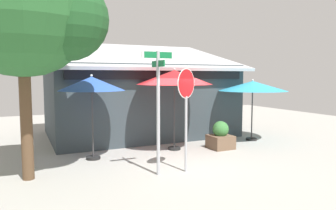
{
  "coord_description": "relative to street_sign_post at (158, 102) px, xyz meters",
  "views": [
    {
      "loc": [
        -4.39,
        -8.38,
        2.58
      ],
      "look_at": [
        0.11,
        1.2,
        1.6
      ],
      "focal_mm": 33.83,
      "sensor_mm": 36.0,
      "label": 1
    }
  ],
  "objects": [
    {
      "name": "stop_sign",
      "position": [
        0.78,
        -0.06,
        0.03
      ],
      "size": [
        0.71,
        0.39,
        2.78
      ],
      "color": "#A8AAB2",
      "rests_on": "ground"
    },
    {
      "name": "sidewalk_planter",
      "position": [
        3.2,
        1.82,
        -1.5
      ],
      "size": [
        0.78,
        0.78,
        0.98
      ],
      "color": "brown",
      "rests_on": "ground"
    },
    {
      "name": "patio_umbrella_teal_right",
      "position": [
        5.17,
        2.52,
        0.25
      ],
      "size": [
        2.69,
        2.69,
        2.44
      ],
      "color": "black",
      "rests_on": "ground"
    },
    {
      "name": "patio_umbrella_royal_blue_left",
      "position": [
        -1.21,
        2.29,
        0.4
      ],
      "size": [
        2.02,
        2.02,
        2.63
      ],
      "color": "black",
      "rests_on": "ground"
    },
    {
      "name": "cafe_building",
      "position": [
        1.57,
        5.77,
        -0.31
      ],
      "size": [
        8.03,
        5.55,
        4.17
      ],
      "color": "#333D42",
      "rests_on": "ground"
    },
    {
      "name": "ground_plane",
      "position": [
        1.19,
        0.97,
        -1.97
      ],
      "size": [
        28.0,
        28.0,
        0.1
      ],
      "primitive_type": "cube",
      "color": "#9E9B93"
    },
    {
      "name": "patio_umbrella_crimson_center",
      "position": [
        1.64,
        2.37,
        0.6
      ],
      "size": [
        2.62,
        2.62,
        2.85
      ],
      "color": "black",
      "rests_on": "ground"
    },
    {
      "name": "shade_tree",
      "position": [
        -2.93,
        0.98,
        2.3
      ],
      "size": [
        3.72,
        3.5,
        6.04
      ],
      "color": "brown",
      "rests_on": "ground"
    },
    {
      "name": "street_sign_post",
      "position": [
        0.0,
        0.0,
        0.0
      ],
      "size": [
        0.82,
        0.76,
        3.2
      ],
      "color": "#A8AAB2",
      "rests_on": "ground"
    }
  ]
}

